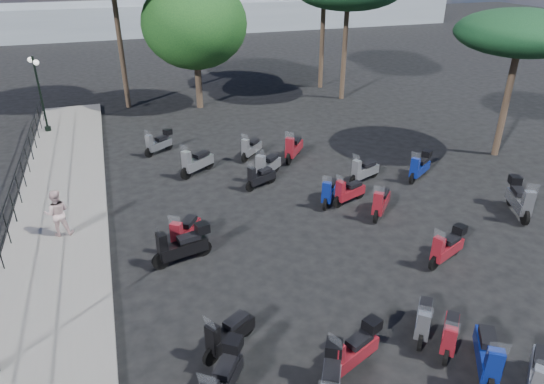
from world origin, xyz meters
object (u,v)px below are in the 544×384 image
object	(u,v)px
scooter_1	(222,381)
scooter_22	(293,148)
scooter_8	(353,351)
scooter_12	(539,375)
scooter_3	(182,246)
scooter_11	(251,148)
scooter_14	(423,320)
scooter_18	(450,334)
scooter_19	(447,247)
pine_3	(521,33)
scooter_27	(364,171)
scooter_25	(519,200)
lamp_post_2	(39,89)
broadleaf_tree	(194,24)
scooter_5	(159,143)
scooter_16	(260,177)
scooter_4	(197,163)
scooter_10	(267,166)
scooter_15	(349,192)
scooter_20	(381,203)
scooter_13	(487,356)
scooter_21	(329,192)
scooter_9	(185,233)
pedestrian_far	(57,213)
scooter_26	(420,167)
scooter_2	(228,334)

from	to	relation	value
scooter_1	scooter_22	bearing A→B (deg)	-81.55
scooter_8	scooter_12	world-z (taller)	scooter_12
scooter_3	scooter_11	distance (m)	7.93
scooter_14	scooter_18	distance (m)	0.65
scooter_19	pine_3	bearing A→B (deg)	-71.96
scooter_22	scooter_27	bearing A→B (deg)	159.70
scooter_1	scooter_25	distance (m)	12.03
lamp_post_2	scooter_3	bearing A→B (deg)	-93.64
broadleaf_tree	scooter_5	bearing A→B (deg)	-115.68
scooter_16	scooter_25	xyz separation A→B (m)	(7.65, -4.76, 0.14)
scooter_12	scooter_22	size ratio (longest dim) A/B	0.91
scooter_16	scooter_4	bearing A→B (deg)	21.46
scooter_10	scooter_15	distance (m)	3.58
scooter_12	scooter_15	bearing A→B (deg)	-41.83
scooter_10	scooter_20	bearing A→B (deg)	171.42
scooter_3	scooter_13	size ratio (longest dim) A/B	1.15
scooter_16	scooter_10	bearing A→B (deg)	-60.29
scooter_1	scooter_18	world-z (taller)	scooter_1
scooter_5	scooter_21	xyz separation A→B (m)	(5.13, -6.66, -0.02)
scooter_1	scooter_25	size ratio (longest dim) A/B	0.86
scooter_9	scooter_18	xyz separation A→B (m)	(4.91, -6.06, -0.08)
scooter_19	broadleaf_tree	world-z (taller)	broadleaf_tree
scooter_1	scooter_21	distance (m)	8.95
pedestrian_far	scooter_21	size ratio (longest dim) A/B	1.12
scooter_19	scooter_27	xyz separation A→B (m)	(0.32, 5.54, -0.04)
scooter_12	pine_3	xyz separation A→B (m)	(8.29, 10.69, 4.66)
scooter_8	scooter_9	bearing A→B (deg)	0.65
scooter_10	scooter_14	size ratio (longest dim) A/B	1.14
scooter_8	scooter_16	xyz separation A→B (m)	(0.79, 9.10, -0.09)
scooter_15	broadleaf_tree	world-z (taller)	broadleaf_tree
scooter_8	scooter_9	distance (m)	6.44
scooter_18	scooter_20	size ratio (longest dim) A/B	0.88
scooter_20	scooter_26	xyz separation A→B (m)	(2.93, 2.09, 0.03)
scooter_4	pine_3	distance (m)	13.77
scooter_2	scooter_26	world-z (taller)	scooter_26
scooter_1	scooter_19	bearing A→B (deg)	-124.00
scooter_13	scooter_19	bearing A→B (deg)	-82.21
scooter_20	scooter_10	bearing A→B (deg)	-13.65
lamp_post_2	scooter_25	distance (m)	20.93
scooter_15	scooter_21	bearing A→B (deg)	49.47
scooter_1	scooter_16	size ratio (longest dim) A/B	1.08
scooter_15	scooter_26	size ratio (longest dim) A/B	1.04
scooter_15	scooter_21	size ratio (longest dim) A/B	1.11
scooter_18	pine_3	bearing A→B (deg)	-93.10
lamp_post_2	scooter_13	xyz separation A→B (m)	(9.88, -19.09, -1.69)
scooter_1	scooter_26	bearing A→B (deg)	-105.66
scooter_10	scooter_22	distance (m)	2.19
scooter_10	scooter_27	world-z (taller)	scooter_10
lamp_post_2	scooter_27	distance (m)	15.57
pedestrian_far	scooter_11	bearing A→B (deg)	-148.98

